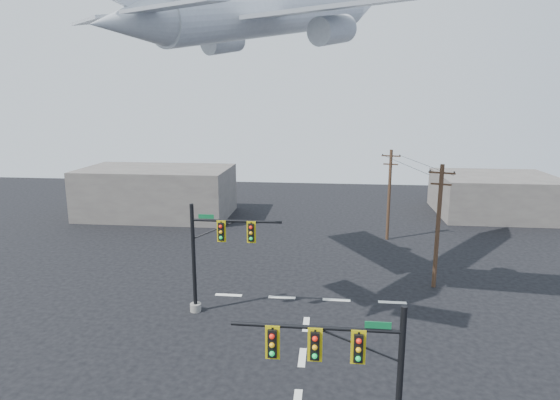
# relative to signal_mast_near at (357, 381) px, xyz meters

# --- Properties ---
(lane_markings) EXTENTS (14.00, 21.20, 0.01)m
(lane_markings) POSITION_rel_signal_mast_near_xyz_m (-2.49, 9.37, -3.97)
(lane_markings) COLOR white
(lane_markings) RESTS_ON ground
(signal_mast_near) EXTENTS (6.71, 0.77, 7.04)m
(signal_mast_near) POSITION_rel_signal_mast_near_xyz_m (0.00, 0.00, 0.00)
(signal_mast_near) COLOR gray
(signal_mast_near) RESTS_ON ground
(signal_mast_far) EXTENTS (6.36, 0.84, 7.59)m
(signal_mast_far) POSITION_rel_signal_mast_near_xyz_m (-8.91, 13.11, 0.05)
(signal_mast_far) COLOR gray
(signal_mast_far) RESTS_ON ground
(utility_pole_a) EXTENTS (1.85, 0.78, 9.62)m
(utility_pole_a) POSITION_rel_signal_mast_near_xyz_m (7.06, 19.33, 1.05)
(utility_pole_a) COLOR #43291C
(utility_pole_a) RESTS_ON ground
(utility_pole_b) EXTENTS (1.87, 0.56, 9.35)m
(utility_pole_b) POSITION_rel_signal_mast_near_xyz_m (4.89, 31.73, 0.91)
(utility_pole_b) COLOR #43291C
(utility_pole_b) RESTS_ON ground
(power_lines) EXTENTS (3.90, 12.40, 0.03)m
(power_lines) POSITION_rel_signal_mast_near_xyz_m (5.98, 25.53, 4.82)
(power_lines) COLOR black
(airliner) EXTENTS (22.54, 24.74, 7.43)m
(airliner) POSITION_rel_signal_mast_near_xyz_m (-5.07, 16.57, 15.88)
(airliner) COLOR silver
(building_left) EXTENTS (18.00, 10.00, 6.00)m
(building_left) POSITION_rel_signal_mast_near_xyz_m (-22.49, 39.03, -0.98)
(building_left) COLOR slate
(building_left) RESTS_ON ground
(building_right) EXTENTS (14.00, 12.00, 5.00)m
(building_right) POSITION_rel_signal_mast_near_xyz_m (19.51, 44.03, -1.48)
(building_right) COLOR slate
(building_right) RESTS_ON ground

